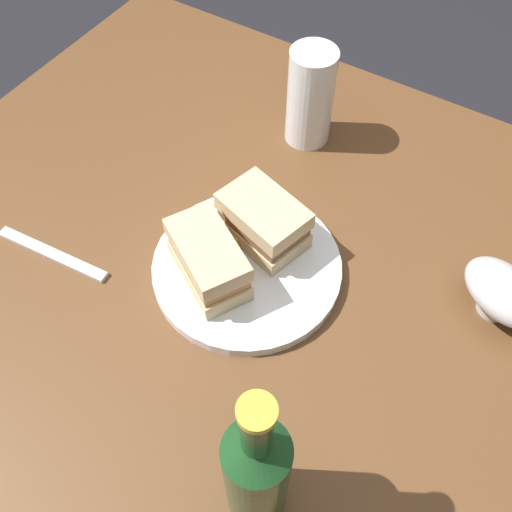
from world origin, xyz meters
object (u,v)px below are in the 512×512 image
(gravy_boat, at_px, (505,293))
(plate, at_px, (247,268))
(cider_bottle, at_px, (257,471))
(sandwich_half_left, at_px, (263,221))
(sandwich_half_right, at_px, (208,260))
(fork, at_px, (52,254))
(pint_glass, at_px, (310,102))

(gravy_boat, bearing_deg, plate, -158.83)
(gravy_boat, relative_size, cider_bottle, 0.50)
(plate, height_order, gravy_boat, gravy_boat)
(plate, height_order, sandwich_half_left, sandwich_half_left)
(sandwich_half_right, distance_m, gravy_boat, 0.38)
(plate, distance_m, gravy_boat, 0.34)
(cider_bottle, distance_m, fork, 0.44)
(sandwich_half_left, distance_m, pint_glass, 0.23)
(sandwich_half_left, distance_m, fork, 0.30)
(sandwich_half_right, height_order, fork, sandwich_half_right)
(sandwich_half_left, relative_size, pint_glass, 0.83)
(cider_bottle, bearing_deg, fork, 163.54)
(plate, xyz_separation_m, gravy_boat, (0.31, 0.12, 0.03))
(gravy_boat, height_order, cider_bottle, cider_bottle)
(pint_glass, xyz_separation_m, gravy_boat, (0.37, -0.16, -0.03))
(sandwich_half_left, bearing_deg, sandwich_half_right, -106.23)
(pint_glass, distance_m, gravy_boat, 0.40)
(plate, distance_m, cider_bottle, 0.31)
(sandwich_half_left, height_order, pint_glass, pint_glass)
(plate, distance_m, fork, 0.28)
(sandwich_half_right, bearing_deg, plate, 51.32)
(plate, height_order, sandwich_half_right, sandwich_half_right)
(gravy_boat, height_order, fork, gravy_boat)
(sandwich_half_right, xyz_separation_m, pint_glass, (-0.03, 0.32, 0.02))
(sandwich_half_left, xyz_separation_m, fork, (-0.24, -0.17, -0.05))
(gravy_boat, distance_m, fork, 0.61)
(plate, bearing_deg, sandwich_half_right, -128.68)
(sandwich_half_right, bearing_deg, gravy_boat, 25.14)
(sandwich_half_right, relative_size, fork, 0.78)
(plate, relative_size, pint_glass, 1.62)
(sandwich_half_right, relative_size, cider_bottle, 0.51)
(gravy_boat, relative_size, fork, 0.76)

